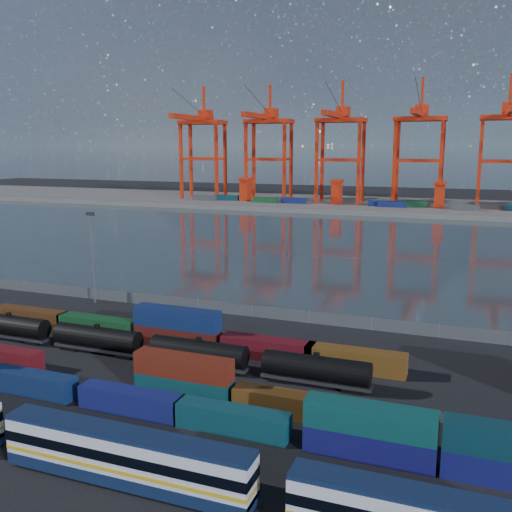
% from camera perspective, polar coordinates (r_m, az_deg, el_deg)
% --- Properties ---
extents(ground, '(700.00, 700.00, 0.00)m').
position_cam_1_polar(ground, '(72.30, -8.67, -12.08)').
color(ground, black).
rests_on(ground, ground).
extents(harbor_water, '(700.00, 700.00, 0.00)m').
position_cam_1_polar(harbor_water, '(168.43, 9.10, 1.18)').
color(harbor_water, '#2A373D').
rests_on(harbor_water, ground).
extents(far_quay, '(700.00, 70.00, 2.00)m').
position_cam_1_polar(far_quay, '(271.11, 13.69, 4.88)').
color(far_quay, '#514F4C').
rests_on(far_quay, ground).
extents(distant_mountains, '(2470.00, 1100.00, 520.00)m').
position_cam_1_polar(distant_mountains, '(1669.06, 22.69, 16.73)').
color(distant_mountains, '#1E2630').
rests_on(distant_mountains, ground).
extents(passenger_train, '(74.97, 2.84, 4.87)m').
position_cam_1_polar(passenger_train, '(51.82, -12.89, -19.06)').
color(passenger_train, silver).
rests_on(passenger_train, ground).
extents(container_row_south, '(139.91, 2.42, 5.17)m').
position_cam_1_polar(container_row_south, '(66.69, -16.21, -12.49)').
color(container_row_south, '#414347').
rests_on(container_row_south, ground).
extents(container_row_mid, '(141.50, 2.37, 5.04)m').
position_cam_1_polar(container_row_mid, '(69.09, -11.15, -11.78)').
color(container_row_mid, '#393A3D').
rests_on(container_row_mid, ground).
extents(container_row_north, '(142.40, 2.61, 5.57)m').
position_cam_1_polar(container_row_north, '(77.63, 0.54, -8.84)').
color(container_row_north, '#101854').
rests_on(container_row_north, ground).
extents(tanker_string, '(90.91, 2.88, 4.12)m').
position_cam_1_polar(tanker_string, '(86.85, -19.72, -7.19)').
color(tanker_string, black).
rests_on(tanker_string, ground).
extents(waterfront_fence, '(160.12, 0.12, 2.20)m').
position_cam_1_polar(waterfront_fence, '(95.85, -0.43, -5.50)').
color(waterfront_fence, '#595B5E').
rests_on(waterfront_fence, ground).
extents(yard_light_mast, '(1.60, 0.40, 16.60)m').
position_cam_1_polar(yard_light_mast, '(106.61, -16.04, 0.33)').
color(yard_light_mast, slate).
rests_on(yard_light_mast, ground).
extents(gantry_cranes, '(197.10, 42.42, 57.45)m').
position_cam_1_polar(gantry_cranes, '(264.43, 12.20, 12.23)').
color(gantry_cranes, red).
rests_on(gantry_cranes, ground).
extents(quay_containers, '(172.58, 10.99, 2.60)m').
position_cam_1_polar(quay_containers, '(258.19, 10.87, 5.22)').
color(quay_containers, navy).
rests_on(quay_containers, far_quay).
extents(straddle_carriers, '(140.00, 7.00, 11.10)m').
position_cam_1_polar(straddle_carriers, '(260.96, 12.93, 6.19)').
color(straddle_carriers, red).
rests_on(straddle_carriers, far_quay).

